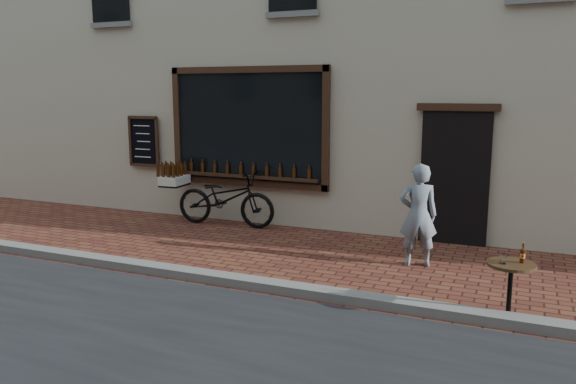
% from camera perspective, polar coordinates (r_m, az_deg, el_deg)
% --- Properties ---
extents(ground, '(90.00, 90.00, 0.00)m').
position_cam_1_polar(ground, '(7.15, -2.98, -10.35)').
color(ground, '#54231B').
rests_on(ground, ground).
extents(kerb, '(90.00, 0.25, 0.12)m').
position_cam_1_polar(kerb, '(7.30, -2.29, -9.41)').
color(kerb, slate).
rests_on(kerb, ground).
extents(cargo_bicycle, '(2.37, 0.80, 1.11)m').
position_cam_1_polar(cargo_bicycle, '(10.67, -6.56, -0.57)').
color(cargo_bicycle, black).
rests_on(cargo_bicycle, ground).
extents(bistro_table, '(0.52, 0.52, 0.89)m').
position_cam_1_polar(bistro_table, '(6.67, 21.68, -8.28)').
color(bistro_table, black).
rests_on(bistro_table, ground).
extents(pedestrian, '(0.63, 0.51, 1.50)m').
position_cam_1_polar(pedestrian, '(8.31, 13.09, -2.29)').
color(pedestrian, slate).
rests_on(pedestrian, ground).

